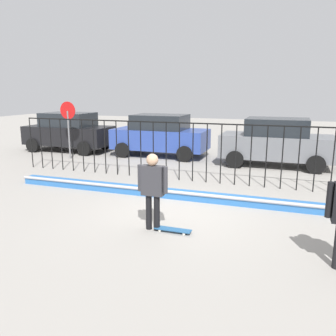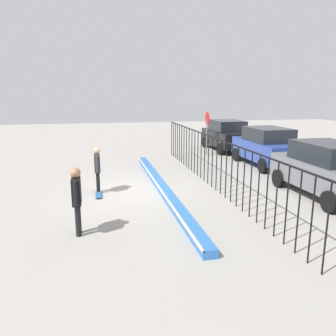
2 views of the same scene
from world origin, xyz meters
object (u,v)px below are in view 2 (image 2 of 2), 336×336
Objects in this scene: stop_sign at (207,127)px; skateboard at (98,195)px; parked_car_gray at (327,169)px; skateboarder at (97,166)px; parked_car_blue at (267,146)px; parked_car_black at (227,135)px; camera_operator at (77,195)px.

skateboard is at bearing -42.21° from stop_sign.
stop_sign is (-7.00, 6.34, 1.56)m from skateboard.
parked_car_gray is (1.69, 7.78, 0.91)m from skateboard.
stop_sign is at bearing 165.78° from skateboarder.
skateboarder is 8.79m from parked_car_blue.
parked_car_gray is (9.92, -0.30, 0.00)m from parked_car_black.
camera_operator is 0.41× the size of parked_car_blue.
skateboarder is at bearing -72.93° from parked_car_blue.
parked_car_gray reaches higher than skateboard.
parked_car_black is 4.80m from parked_car_blue.
skateboarder is at bearing 11.66° from camera_operator.
parked_car_gray is at bearing -59.74° from camera_operator.
parked_car_black is at bearing 123.97° from skateboard.
parked_car_blue is at bearing 139.65° from skateboarder.
parked_car_black and parked_car_gray have the same top height.
camera_operator reaches higher than skateboarder.
stop_sign reaches higher than skateboarder.
stop_sign is at bearing 126.25° from skateboard.
parked_car_blue reaches higher than skateboarder.
camera_operator is 8.44m from parked_car_gray.
skateboard is at bearing -70.20° from parked_car_blue.
skateboarder is 0.95× the size of camera_operator.
skateboard is 9.57m from stop_sign.
skateboard is (0.46, -0.01, -0.94)m from skateboarder.
parked_car_black is at bearing -17.05° from camera_operator.
stop_sign is at bearing -14.03° from camera_operator.
parked_car_gray is (2.15, 7.77, -0.03)m from skateboarder.
parked_car_gray is 1.72× the size of stop_sign.
camera_operator is 12.31m from stop_sign.
skateboard is at bearing -100.05° from parked_car_gray.
skateboard is 9.01m from parked_car_blue.
parked_car_blue is at bearing 0.69° from parked_car_black.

